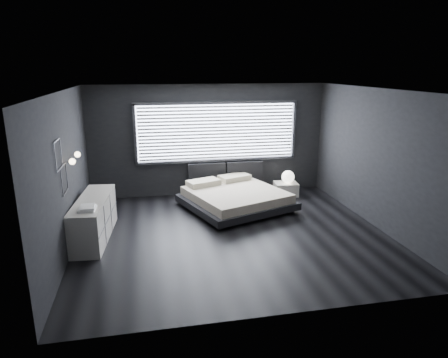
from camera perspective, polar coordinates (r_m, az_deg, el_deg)
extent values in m
plane|color=black|center=(8.01, 1.21, -7.84)|extent=(6.00, 6.00, 0.00)
plane|color=silver|center=(7.35, 1.34, 12.60)|extent=(6.00, 6.00, 0.00)
cube|color=black|center=(10.20, -2.12, 5.55)|extent=(6.00, 0.04, 2.80)
cube|color=black|center=(5.03, 8.16, -5.43)|extent=(6.00, 0.04, 2.80)
cube|color=black|center=(7.51, -21.67, 0.72)|extent=(0.04, 5.50, 2.80)
cube|color=black|center=(8.70, 20.95, 2.74)|extent=(0.04, 5.50, 2.80)
cube|color=white|center=(10.18, -0.99, 6.74)|extent=(4.00, 0.02, 1.38)
cube|color=#47474C|center=(9.99, -12.62, 6.19)|extent=(0.06, 0.08, 1.48)
cube|color=#47474C|center=(10.70, 9.92, 6.95)|extent=(0.06, 0.08, 1.48)
cube|color=#47474C|center=(10.06, -0.98, 10.82)|extent=(4.14, 0.08, 0.06)
cube|color=#47474C|center=(10.29, -0.94, 2.69)|extent=(4.14, 0.08, 0.06)
cube|color=silver|center=(10.12, -0.93, 6.69)|extent=(3.94, 0.03, 1.32)
cube|color=black|center=(10.26, -2.48, 0.86)|extent=(0.96, 0.16, 0.52)
cube|color=black|center=(10.45, 2.94, 1.13)|extent=(0.96, 0.16, 0.52)
cylinder|color=silver|center=(7.50, -21.39, 2.32)|extent=(0.10, 0.02, 0.02)
sphere|color=#FFE5B7|center=(7.49, -20.86, 2.35)|extent=(0.11, 0.11, 0.11)
cylinder|color=silver|center=(8.08, -20.70, 3.28)|extent=(0.10, 0.02, 0.02)
sphere|color=#FFE5B7|center=(8.07, -20.21, 3.31)|extent=(0.11, 0.11, 0.11)
cube|color=#47474C|center=(6.84, -22.80, 5.07)|extent=(0.01, 0.46, 0.02)
cube|color=#47474C|center=(6.93, -22.40, 1.34)|extent=(0.01, 0.46, 0.02)
cube|color=#47474C|center=(7.10, -22.27, 3.58)|extent=(0.01, 0.02, 0.46)
cube|color=#47474C|center=(6.66, -22.96, 2.77)|extent=(0.01, 0.02, 0.46)
cube|color=#47474C|center=(7.17, -22.04, 1.74)|extent=(0.01, 0.46, 0.02)
cube|color=#47474C|center=(7.29, -21.67, -1.76)|extent=(0.01, 0.46, 0.02)
cube|color=#47474C|center=(7.44, -21.56, 0.45)|extent=(0.01, 0.02, 0.46)
cube|color=#47474C|center=(7.01, -22.17, -0.52)|extent=(0.01, 0.02, 0.46)
cube|color=black|center=(8.25, -0.61, -6.79)|extent=(0.15, 0.15, 0.08)
cube|color=black|center=(9.28, 9.47, -4.40)|extent=(0.15, 0.15, 0.08)
cube|color=black|center=(9.65, -5.71, -3.48)|extent=(0.15, 0.15, 0.08)
cube|color=black|center=(10.54, 3.55, -1.75)|extent=(0.15, 0.15, 0.08)
cube|color=black|center=(9.34, 1.74, -3.28)|extent=(2.75, 2.70, 0.16)
cube|color=beige|center=(9.29, 1.74, -2.24)|extent=(2.48, 2.48, 0.20)
cube|color=beige|center=(9.66, -2.96, -0.53)|extent=(0.87, 0.65, 0.13)
cube|color=beige|center=(10.09, 1.50, 0.21)|extent=(0.87, 0.65, 0.13)
cube|color=silver|center=(10.41, 8.81, -1.40)|extent=(0.61, 0.53, 0.33)
sphere|color=white|center=(10.31, 9.13, 0.31)|extent=(0.32, 0.32, 0.32)
cube|color=silver|center=(8.10, -18.08, -5.37)|extent=(0.72, 2.01, 0.79)
cube|color=#47474C|center=(8.04, -16.14, -5.35)|extent=(0.19, 1.93, 0.77)
cube|color=white|center=(7.40, -18.97, -4.03)|extent=(0.30, 0.38, 0.04)
cube|color=white|center=(7.37, -18.93, -3.80)|extent=(0.26, 0.34, 0.03)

